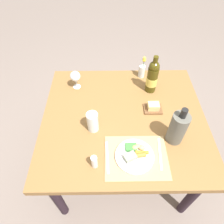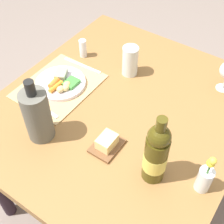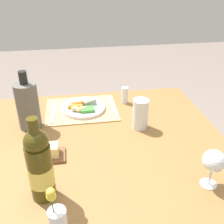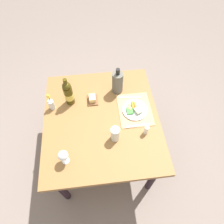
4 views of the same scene
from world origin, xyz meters
TOP-DOWN VIEW (x-y plane):
  - ground_plane at (0.00, 0.00)m, footprint 8.00×8.00m
  - dining_table at (0.00, 0.00)m, footprint 1.15×1.04m
  - placemat at (0.06, -0.32)m, footprint 0.38×0.30m
  - dinner_plate at (0.05, -0.31)m, footprint 0.23×0.23m
  - fork at (-0.12, -0.32)m, footprint 0.02×0.22m
  - knife at (0.20, -0.30)m, footprint 0.03×0.22m
  - wine_bottle at (0.22, 0.28)m, footprint 0.08×0.08m
  - water_tumbler at (-0.21, -0.10)m, footprint 0.08×0.08m
  - flower_vase at (0.17, 0.44)m, footprint 0.05×0.05m
  - wine_glass at (-0.36, 0.32)m, footprint 0.08×0.08m
  - cooler_bottle at (0.31, -0.19)m, footprint 0.10×0.10m
  - butter_dish at (0.21, 0.07)m, footprint 0.13×0.10m
  - salt_shaker at (-0.19, -0.37)m, footprint 0.04×0.04m

SIDE VIEW (x-z plane):
  - ground_plane at x=0.00m, z-range 0.00..0.00m
  - dining_table at x=0.00m, z-range 0.27..0.98m
  - placemat at x=0.06m, z-range 0.71..0.71m
  - fork at x=-0.12m, z-range 0.71..0.72m
  - knife at x=0.20m, z-range 0.71..0.72m
  - dinner_plate at x=0.05m, z-range 0.70..0.75m
  - butter_dish at x=0.21m, z-range 0.70..0.76m
  - salt_shaker at x=-0.19m, z-range 0.71..0.80m
  - water_tumbler at x=-0.21m, z-range 0.70..0.84m
  - flower_vase at x=0.17m, z-range 0.67..0.87m
  - wine_glass at x=-0.36m, z-range 0.74..0.89m
  - cooler_bottle at x=0.31m, z-range 0.68..0.97m
  - wine_bottle at x=0.22m, z-range 0.68..0.99m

